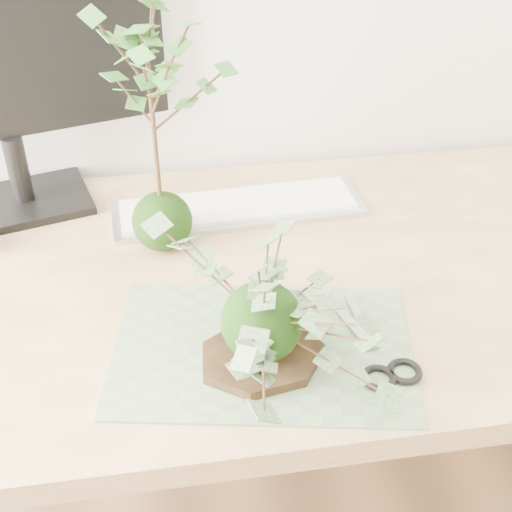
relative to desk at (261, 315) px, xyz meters
name	(u,v)px	position (x,y,z in m)	size (l,w,h in m)	color
desk	(261,315)	(0.00, 0.00, 0.00)	(1.60, 0.70, 0.74)	tan
cutting_mat	(262,349)	(-0.03, -0.17, 0.09)	(0.41, 0.27, 0.00)	#617A5D
stone_dish	(262,356)	(-0.03, -0.20, 0.10)	(0.18, 0.18, 0.01)	black
ivy_kokedama	(262,291)	(-0.03, -0.20, 0.21)	(0.31, 0.31, 0.22)	black
maple_kokedama	(149,81)	(-0.15, 0.10, 0.38)	(0.26, 0.26, 0.41)	black
keyboard	(238,207)	(-0.01, 0.19, 0.10)	(0.45, 0.15, 0.02)	#B6B6B7
scissors	(380,363)	(0.12, -0.23, 0.10)	(0.09, 0.20, 0.01)	gray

